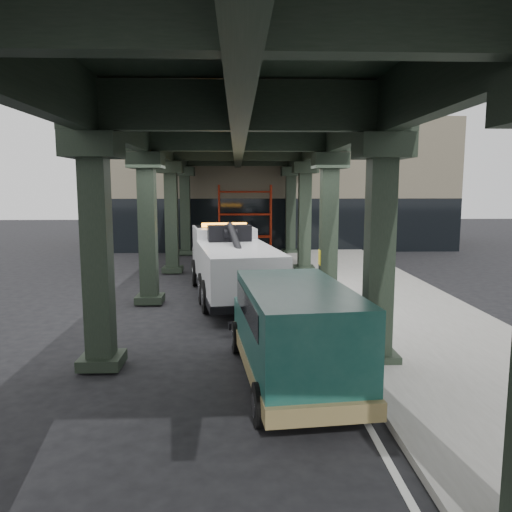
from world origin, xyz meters
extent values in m
plane|color=black|center=(0.00, 0.00, 0.00)|extent=(90.00, 90.00, 0.00)
cube|color=gray|center=(4.50, 2.00, 0.07)|extent=(5.00, 40.00, 0.15)
cube|color=silver|center=(1.70, 2.00, 0.01)|extent=(0.12, 38.00, 0.01)
cube|color=black|center=(2.60, -4.00, 2.50)|extent=(0.55, 0.55, 5.00)
cube|color=black|center=(2.60, -4.00, 4.75)|extent=(1.10, 1.10, 0.50)
cube|color=black|center=(2.60, -4.00, 0.18)|extent=(0.90, 0.90, 0.24)
cube|color=black|center=(2.60, 2.00, 2.50)|extent=(0.55, 0.55, 5.00)
cube|color=black|center=(2.60, 2.00, 4.75)|extent=(1.10, 1.10, 0.50)
cube|color=black|center=(2.60, 2.00, 0.18)|extent=(0.90, 0.90, 0.24)
cube|color=black|center=(2.60, 8.00, 2.50)|extent=(0.55, 0.55, 5.00)
cube|color=black|center=(2.60, 8.00, 4.75)|extent=(1.10, 1.10, 0.50)
cube|color=black|center=(2.60, 8.00, 0.18)|extent=(0.90, 0.90, 0.24)
cube|color=black|center=(2.60, 14.00, 2.50)|extent=(0.55, 0.55, 5.00)
cube|color=black|center=(2.60, 14.00, 4.75)|extent=(1.10, 1.10, 0.50)
cube|color=black|center=(2.60, 14.00, 0.18)|extent=(0.90, 0.90, 0.24)
cube|color=black|center=(-3.40, -4.00, 2.50)|extent=(0.55, 0.55, 5.00)
cube|color=black|center=(-3.40, -4.00, 4.75)|extent=(1.10, 1.10, 0.50)
cube|color=black|center=(-3.40, -4.00, 0.18)|extent=(0.90, 0.90, 0.24)
cube|color=black|center=(-3.40, 2.00, 2.50)|extent=(0.55, 0.55, 5.00)
cube|color=black|center=(-3.40, 2.00, 4.75)|extent=(1.10, 1.10, 0.50)
cube|color=black|center=(-3.40, 2.00, 0.18)|extent=(0.90, 0.90, 0.24)
cube|color=black|center=(-3.40, 8.00, 2.50)|extent=(0.55, 0.55, 5.00)
cube|color=black|center=(-3.40, 8.00, 4.75)|extent=(1.10, 1.10, 0.50)
cube|color=black|center=(-3.40, 8.00, 0.18)|extent=(0.90, 0.90, 0.24)
cube|color=black|center=(-3.40, 14.00, 2.50)|extent=(0.55, 0.55, 5.00)
cube|color=black|center=(-3.40, 14.00, 4.75)|extent=(1.10, 1.10, 0.50)
cube|color=black|center=(-3.40, 14.00, 0.18)|extent=(0.90, 0.90, 0.24)
cube|color=black|center=(2.60, 2.00, 5.55)|extent=(0.35, 32.00, 1.10)
cube|color=black|center=(-3.40, 2.00, 5.55)|extent=(0.35, 32.00, 1.10)
cube|color=black|center=(-0.40, 2.00, 5.55)|extent=(0.35, 32.00, 1.10)
cube|color=black|center=(-0.40, 2.00, 6.25)|extent=(7.40, 32.00, 0.30)
cube|color=#C6B793|center=(2.00, 20.00, 4.00)|extent=(22.00, 10.00, 8.00)
cylinder|color=#B0240E|center=(-1.50, 14.90, 2.00)|extent=(0.08, 0.08, 4.00)
cylinder|color=#B0240E|center=(-1.50, 14.10, 2.00)|extent=(0.08, 0.08, 4.00)
cylinder|color=#B0240E|center=(1.50, 14.90, 2.00)|extent=(0.08, 0.08, 4.00)
cylinder|color=#B0240E|center=(1.50, 14.10, 2.00)|extent=(0.08, 0.08, 4.00)
cylinder|color=#B0240E|center=(0.00, 14.90, 1.00)|extent=(3.00, 0.08, 0.08)
cylinder|color=#B0240E|center=(0.00, 14.90, 2.30)|extent=(3.00, 0.08, 0.08)
cylinder|color=#B0240E|center=(0.00, 14.90, 3.60)|extent=(3.00, 0.08, 0.08)
cube|color=black|center=(-0.60, 2.50, 0.67)|extent=(2.08, 7.26, 0.24)
cube|color=white|center=(-0.99, 4.92, 1.49)|extent=(2.59, 2.63, 1.73)
cube|color=white|center=(-1.15, 5.91, 1.01)|extent=(2.33, 1.02, 0.86)
cube|color=black|center=(-1.03, 5.15, 1.97)|extent=(2.28, 1.56, 0.82)
cube|color=white|center=(-0.43, 1.41, 1.29)|extent=(3.03, 5.10, 1.34)
cube|color=orange|center=(-0.96, 4.73, 2.45)|extent=(1.75, 0.54, 0.15)
cube|color=black|center=(-0.73, 3.31, 2.25)|extent=(1.61, 0.81, 0.58)
cylinder|color=black|center=(-0.46, 1.60, 2.01)|extent=(0.76, 3.35, 1.29)
cube|color=black|center=(-0.04, -1.00, 0.34)|extent=(0.50, 1.37, 0.17)
cube|color=black|center=(0.06, -1.67, 0.29)|extent=(1.55, 0.48, 0.17)
cylinder|color=black|center=(-2.07, 5.03, 0.53)|extent=(0.50, 1.09, 1.06)
cylinder|color=silver|center=(-2.07, 5.03, 0.53)|extent=(0.46, 0.63, 0.58)
cylinder|color=black|center=(0.01, 5.37, 0.53)|extent=(0.50, 1.09, 1.06)
cylinder|color=silver|center=(0.01, 5.37, 0.53)|extent=(0.46, 0.63, 0.58)
cylinder|color=black|center=(-1.58, 1.91, 0.53)|extent=(0.50, 1.09, 1.06)
cylinder|color=silver|center=(-1.58, 1.91, 0.53)|extent=(0.46, 0.63, 0.58)
cylinder|color=black|center=(0.51, 2.24, 0.53)|extent=(0.50, 1.09, 1.06)
cylinder|color=silver|center=(0.51, 2.24, 0.53)|extent=(0.46, 0.63, 0.58)
cylinder|color=black|center=(-1.38, 0.68, 0.53)|extent=(0.50, 1.09, 1.06)
cylinder|color=silver|center=(-1.38, 0.68, 0.53)|extent=(0.46, 0.63, 0.58)
cylinder|color=black|center=(0.70, 1.01, 0.53)|extent=(0.50, 1.09, 1.06)
cylinder|color=silver|center=(0.70, 1.01, 0.53)|extent=(0.46, 0.63, 0.58)
cube|color=#124139|center=(0.42, -2.93, 0.84)|extent=(1.90, 1.16, 0.80)
cube|color=#124139|center=(0.67, -5.35, 1.19)|extent=(2.26, 4.15, 1.72)
cube|color=olive|center=(0.63, -5.00, 0.49)|extent=(2.40, 5.12, 0.31)
cube|color=black|center=(0.46, -3.29, 1.55)|extent=(1.75, 0.56, 0.74)
cube|color=black|center=(0.64, -5.09, 1.64)|extent=(2.20, 3.36, 0.49)
cube|color=silver|center=(0.37, -2.47, 0.49)|extent=(1.77, 0.29, 0.27)
cylinder|color=black|center=(-0.46, -3.07, 0.37)|extent=(0.32, 0.76, 0.74)
cylinder|color=silver|center=(-0.46, -3.07, 0.37)|extent=(0.32, 0.44, 0.41)
cylinder|color=black|center=(1.30, -2.89, 0.37)|extent=(0.32, 0.76, 0.74)
cylinder|color=silver|center=(1.30, -2.89, 0.37)|extent=(0.32, 0.44, 0.41)
cylinder|color=black|center=(-0.07, -6.76, 0.37)|extent=(0.32, 0.76, 0.74)
cylinder|color=silver|center=(-0.07, -6.76, 0.37)|extent=(0.32, 0.44, 0.41)
cylinder|color=black|center=(1.69, -6.58, 0.37)|extent=(0.32, 0.76, 0.74)
cylinder|color=silver|center=(1.69, -6.58, 0.37)|extent=(0.32, 0.44, 0.41)
camera|label=1|loc=(-0.45, -14.51, 3.93)|focal=35.00mm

